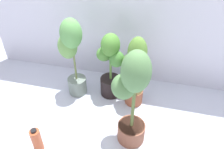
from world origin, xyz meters
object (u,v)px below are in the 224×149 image
(potted_plant_back_right, at_px, (135,69))
(nutrient_bottle, at_px, (37,140))
(potted_plant_back_center, at_px, (111,66))
(potted_plant_front_right, at_px, (132,96))
(potted_plant_back_left, at_px, (72,52))

(potted_plant_back_right, distance_m, nutrient_bottle, 1.11)
(potted_plant_back_right, height_order, potted_plant_back_center, potted_plant_back_right)
(potted_plant_back_right, relative_size, potted_plant_back_center, 1.05)
(potted_plant_back_right, relative_size, nutrient_bottle, 3.08)
(potted_plant_front_right, distance_m, nutrient_bottle, 0.90)
(potted_plant_back_center, relative_size, nutrient_bottle, 2.93)
(potted_plant_back_right, xyz_separation_m, nutrient_bottle, (-0.70, -0.79, -0.32))
(potted_plant_front_right, bearing_deg, potted_plant_back_right, 95.56)
(potted_plant_back_right, height_order, potted_plant_front_right, potted_plant_front_right)
(potted_plant_back_left, relative_size, potted_plant_back_center, 1.19)
(potted_plant_back_center, bearing_deg, nutrient_bottle, -116.67)
(potted_plant_back_right, distance_m, potted_plant_front_right, 0.49)
(potted_plant_back_left, height_order, nutrient_bottle, potted_plant_back_left)
(potted_plant_back_right, relative_size, potted_plant_front_right, 0.85)
(potted_plant_back_center, bearing_deg, potted_plant_front_right, -60.66)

